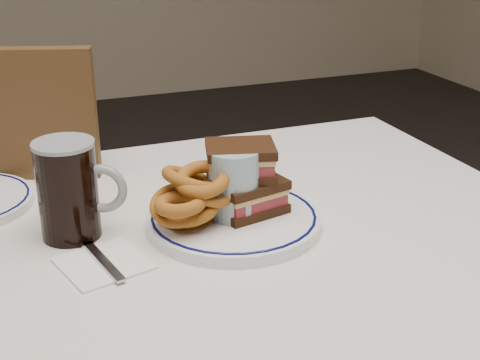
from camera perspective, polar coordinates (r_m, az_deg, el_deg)
name	(u,v)px	position (r m, az deg, el deg)	size (l,w,h in m)	color
dining_table	(177,293)	(1.11, -5.37, -9.57)	(1.27, 0.87, 0.75)	silver
chair_far	(11,243)	(1.56, -18.94, -5.11)	(0.58, 0.58, 1.00)	#422B15
main_plate	(234,219)	(1.08, -0.54, -3.37)	(0.28, 0.28, 0.02)	white
reuben_sandwich	(245,178)	(1.07, 0.39, 0.14)	(0.14, 0.12, 0.11)	black
onion_rings_main	(191,198)	(1.03, -4.22, -1.50)	(0.14, 0.13, 0.12)	brown
ketchup_ramekin	(200,191)	(1.13, -3.42, -0.93)	(0.05, 0.05, 0.03)	white
beer_mug	(70,189)	(1.05, -14.33, -0.75)	(0.13, 0.09, 0.16)	black
water_glass	(234,188)	(1.06, -0.52, -0.73)	(0.08, 0.08, 0.13)	#90ABBA
napkin_fork	(103,262)	(1.00, -11.64, -6.88)	(0.14, 0.16, 0.01)	white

